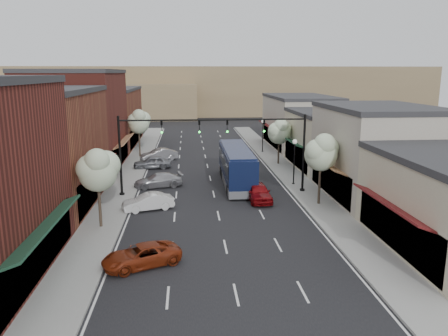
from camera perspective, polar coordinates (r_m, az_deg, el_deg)
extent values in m
plane|color=black|center=(31.17, -0.46, -7.42)|extent=(160.00, 160.00, 0.00)
cube|color=gray|center=(49.27, -11.91, -0.19)|extent=(2.80, 73.00, 0.15)
cube|color=gray|center=(50.02, 7.55, 0.16)|extent=(2.80, 73.00, 0.15)
cube|color=gray|center=(49.11, -10.29, -0.16)|extent=(0.25, 73.00, 0.17)
cube|color=gray|center=(49.74, 5.98, 0.13)|extent=(0.25, 73.00, 0.17)
cube|color=black|center=(24.36, -23.72, -10.28)|extent=(0.60, 11.90, 2.60)
cube|color=#183D29|center=(23.60, -22.18, -6.98)|extent=(1.07, 9.80, 0.49)
cube|color=brown|center=(37.75, -23.43, 2.12)|extent=(9.00, 14.00, 9.00)
cube|color=#2D2D30|center=(37.29, -24.05, 9.24)|extent=(9.20, 14.10, 0.40)
cube|color=black|center=(37.21, -16.91, -2.10)|extent=(0.60, 11.90, 2.60)
cube|color=#581414|center=(36.71, -15.83, 0.18)|extent=(1.07, 9.80, 0.49)
cube|color=maroon|center=(50.98, -18.59, 5.75)|extent=(9.00, 14.00, 10.50)
cube|color=#2D2D30|center=(50.71, -19.02, 11.87)|extent=(9.20, 14.10, 0.40)
cube|color=black|center=(50.67, -13.69, 1.83)|extent=(0.60, 11.90, 2.60)
cube|color=#9F6F48|center=(50.31, -12.87, 3.53)|extent=(1.07, 9.80, 0.49)
cube|color=brown|center=(66.68, -15.32, 6.28)|extent=(9.00, 18.00, 8.00)
cube|color=#2D2D30|center=(66.40, -15.52, 9.89)|extent=(9.20, 18.10, 0.40)
cube|color=black|center=(66.33, -11.62, 4.35)|extent=(0.60, 15.30, 2.60)
cube|color=#183D29|center=(66.05, -10.99, 5.65)|extent=(1.07, 12.60, 0.49)
cube|color=black|center=(27.78, 22.00, -7.36)|extent=(0.60, 10.20, 2.60)
cube|color=#581414|center=(26.98, 20.73, -4.48)|extent=(1.07, 8.40, 0.49)
cube|color=#ABA392|center=(39.30, 19.33, 1.70)|extent=(8.00, 12.00, 7.50)
cube|color=#2D2D30|center=(38.81, 19.74, 7.43)|extent=(8.20, 12.10, 0.40)
cube|color=black|center=(38.39, 14.05, -1.50)|extent=(0.60, 10.20, 2.60)
cube|color=#9F6F48|center=(37.82, 13.02, 0.68)|extent=(1.07, 8.40, 0.49)
cube|color=#BFB898|center=(50.45, 13.78, 3.40)|extent=(8.00, 12.00, 6.00)
cube|color=#2D2D30|center=(50.07, 13.97, 7.01)|extent=(8.20, 12.10, 0.40)
cube|color=black|center=(49.63, 9.64, 1.79)|extent=(0.60, 10.20, 2.60)
cube|color=#183D29|center=(49.19, 8.80, 3.50)|extent=(1.07, 8.40, 0.49)
cube|color=#ABA392|center=(63.69, 9.84, 5.82)|extent=(8.00, 16.00, 7.00)
cube|color=#2D2D30|center=(63.39, 9.96, 9.14)|extent=(8.20, 16.10, 0.40)
cube|color=black|center=(63.11, 6.51, 4.12)|extent=(0.60, 13.60, 2.60)
cube|color=#581414|center=(62.76, 5.83, 5.48)|extent=(1.07, 11.20, 0.49)
cube|color=#7A6647|center=(119.35, -3.79, 10.14)|extent=(120.00, 30.00, 12.00)
cube|color=#7A6647|center=(109.84, -16.95, 8.41)|extent=(50.00, 20.00, 8.00)
cylinder|color=black|center=(39.99, 10.17, -2.91)|extent=(0.44, 0.44, 0.30)
cylinder|color=black|center=(39.26, 10.36, 1.81)|extent=(0.20, 0.20, 7.00)
cylinder|color=black|center=(37.96, 4.67, 6.35)|extent=(8.00, 0.14, 0.14)
imported|color=black|center=(38.10, 5.25, 5.45)|extent=(0.18, 0.46, 1.10)
sphere|color=#19E533|center=(38.03, 5.27, 4.80)|extent=(0.18, 0.18, 0.18)
imported|color=black|center=(37.68, 0.43, 5.43)|extent=(0.18, 0.46, 1.10)
sphere|color=#19E533|center=(37.61, 0.44, 4.77)|extent=(0.18, 0.18, 0.18)
cylinder|color=black|center=(39.10, -13.16, -3.40)|extent=(0.44, 0.44, 0.30)
cylinder|color=black|center=(38.35, -13.41, 1.43)|extent=(0.20, 0.20, 7.00)
cylinder|color=black|center=(37.50, -7.56, 6.21)|extent=(8.00, 0.14, 0.14)
imported|color=black|center=(37.59, -8.14, 5.29)|extent=(0.18, 0.46, 1.10)
sphere|color=#19E533|center=(37.52, -8.13, 4.63)|extent=(0.18, 0.18, 0.18)
imported|color=black|center=(37.54, -3.24, 5.38)|extent=(0.18, 0.46, 1.10)
sphere|color=#19E533|center=(37.47, -3.23, 4.72)|extent=(0.18, 0.18, 0.18)
cylinder|color=#47382B|center=(35.93, 12.36, -1.93)|extent=(0.20, 0.20, 3.71)
sphere|color=#BADCA9|center=(35.44, 12.53, 1.71)|extent=(2.60, 2.60, 2.60)
sphere|color=#BADCA9|center=(35.80, 13.19, 2.53)|extent=(2.00, 2.00, 2.00)
sphere|color=#BADCA9|center=(34.98, 12.08, 2.17)|extent=(1.90, 1.90, 1.90)
sphere|color=#BADCA9|center=(34.85, 13.00, 3.05)|extent=(1.70, 1.70, 1.70)
cylinder|color=#47382B|center=(51.13, 7.14, 2.25)|extent=(0.20, 0.20, 3.33)
sphere|color=#BADCA9|center=(50.81, 7.20, 4.56)|extent=(2.60, 2.60, 2.60)
sphere|color=#BADCA9|center=(51.15, 7.70, 5.07)|extent=(2.00, 2.00, 2.00)
sphere|color=#BADCA9|center=(50.40, 6.84, 4.87)|extent=(1.90, 1.90, 1.90)
sphere|color=#BADCA9|center=(50.24, 7.46, 5.43)|extent=(1.70, 1.70, 1.70)
cylinder|color=#47382B|center=(31.14, -15.93, -4.52)|extent=(0.20, 0.20, 3.52)
sphere|color=#BADCA9|center=(30.59, -16.17, -0.57)|extent=(2.60, 2.60, 2.60)
sphere|color=#BADCA9|center=(30.69, -15.20, 0.37)|extent=(2.00, 2.00, 2.00)
sphere|color=#BADCA9|center=(30.32, -17.06, -0.10)|extent=(1.90, 1.90, 1.90)
sphere|color=#BADCA9|center=(29.91, -16.27, 0.86)|extent=(1.70, 1.70, 1.70)
cylinder|color=#47382B|center=(56.25, -10.98, 3.30)|extent=(0.20, 0.20, 3.84)
sphere|color=#BADCA9|center=(55.93, -11.08, 5.73)|extent=(2.60, 2.60, 2.60)
sphere|color=#BADCA9|center=(56.12, -10.56, 6.27)|extent=(2.00, 2.00, 2.00)
sphere|color=#BADCA9|center=(55.64, -11.54, 6.05)|extent=(1.90, 1.90, 1.90)
sphere|color=#BADCA9|center=(55.32, -11.07, 6.66)|extent=(1.70, 1.70, 1.70)
cylinder|color=black|center=(42.30, 9.05, -2.10)|extent=(0.28, 0.28, 0.20)
cylinder|color=black|center=(41.87, 9.14, 0.42)|extent=(0.12, 0.12, 4.00)
sphere|color=white|center=(41.47, 9.24, 3.42)|extent=(0.44, 0.44, 0.44)
cylinder|color=black|center=(59.04, 5.04, 2.11)|extent=(0.28, 0.28, 0.20)
cylinder|color=black|center=(58.74, 5.07, 3.94)|extent=(0.12, 0.12, 4.00)
sphere|color=white|center=(58.46, 5.12, 6.09)|extent=(0.44, 0.44, 0.44)
cube|color=#0E1739|center=(41.73, 1.64, 0.41)|extent=(2.54, 11.58, 2.93)
cube|color=#595B60|center=(42.03, 1.63, -1.44)|extent=(2.56, 11.60, 0.68)
cube|color=black|center=(41.64, 1.64, 0.95)|extent=(2.60, 10.65, 1.06)
cube|color=#0E1739|center=(41.44, 1.65, 2.46)|extent=(2.34, 11.12, 0.24)
cube|color=black|center=(36.03, 2.63, -0.55)|extent=(2.01, 0.09, 1.16)
cylinder|color=black|center=(38.03, 0.58, -2.96)|extent=(0.31, 1.00, 1.00)
cylinder|color=black|center=(38.30, 3.98, -2.88)|extent=(0.31, 1.00, 1.00)
cylinder|color=black|center=(45.49, -0.30, -0.40)|extent=(0.31, 1.00, 1.00)
cylinder|color=black|center=(45.71, 2.55, -0.35)|extent=(0.31, 1.00, 1.00)
cylinder|color=black|center=(44.18, -0.17, -0.79)|extent=(0.31, 1.00, 1.00)
cylinder|color=black|center=(44.41, 2.76, -0.73)|extent=(0.31, 1.00, 1.00)
imported|color=maroon|center=(36.71, 4.49, -3.14)|extent=(2.03, 4.54, 1.52)
imported|color=maroon|center=(25.11, -10.74, -11.18)|extent=(4.79, 3.63, 1.21)
imported|color=silver|center=(34.71, -9.88, -4.39)|extent=(4.20, 2.55, 1.31)
imported|color=#9D9DA2|center=(41.43, -8.57, -1.60)|extent=(4.83, 2.79, 1.32)
imported|color=slate|center=(49.49, -9.33, 0.73)|extent=(4.38, 2.20, 1.43)
imported|color=#9F9EA4|center=(53.86, -8.48, 1.72)|extent=(4.71, 3.22, 1.47)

